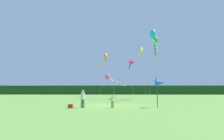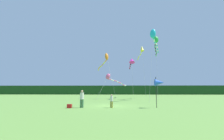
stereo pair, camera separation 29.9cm
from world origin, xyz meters
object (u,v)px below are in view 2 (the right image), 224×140
Objects in this scene: person_child at (112,100)px; cooler_box at (70,106)px; banner_flag_pole at (159,83)px; kite_rainbow at (110,78)px; kite_green at (156,42)px; kite_orange at (105,59)px; kite_magenta at (132,61)px; person_adult at (82,98)px; kite_yellow at (142,50)px; kite_cyan at (154,36)px.

person_child is 3.08× the size of cooler_box.
kite_rainbow is (-5.52, 15.88, 1.72)m from banner_flag_pole.
kite_green reaches higher than kite_rainbow.
kite_green reaches higher than kite_orange.
kite_magenta reaches higher than kite_rainbow.
kite_magenta is (-1.34, 14.27, 4.83)m from banner_flag_pole.
banner_flag_pole reaches higher than person_adult.
kite_rainbow reaches higher than person_adult.
kite_cyan is at bearing -87.41° from kite_yellow.
kite_cyan is at bearing 55.17° from person_child.
cooler_box is at bearing -167.29° from person_adult.
kite_green is at bearing -13.05° from kite_rainbow.
person_adult is 2.95m from person_child.
kite_yellow is at bearing 62.52° from cooler_box.
kite_rainbow is (-4.18, 1.61, -3.11)m from kite_magenta.
kite_rainbow is at bearing 92.72° from person_child.
person_child is 15.34m from kite_cyan.
kite_rainbow is at bearing 82.19° from person_adult.
person_child is at bearing -83.94° from kite_orange.
banner_flag_pole is 15.12m from kite_magenta.
kite_green is 5.98m from kite_magenta.
person_adult is 1.40m from cooler_box.
cooler_box is 0.14× the size of banner_flag_pole.
kite_green is 1.01× the size of kite_yellow.
person_adult is at bearing -115.12° from kite_yellow.
kite_orange is (-10.16, 5.38, -2.24)m from kite_green.
kite_cyan is at bearing 78.72° from banner_flag_pole.
kite_orange reaches higher than kite_magenta.
banner_flag_pole is 21.27m from kite_yellow.
kite_green is (11.06, 13.90, 9.99)m from person_adult.
kite_rainbow is (1.28, -3.33, -4.55)m from kite_orange.
kite_cyan is 11.68m from kite_rainbow.
person_adult is 16.43m from kite_rainbow.
cooler_box is at bearing -95.96° from kite_orange.
person_adult is 16.76m from kite_cyan.
kite_cyan is at bearing -47.68° from kite_orange.
kite_rainbow is at bearing 158.94° from kite_magenta.
cooler_box is 0.05× the size of kite_magenta.
banner_flag_pole is at bearing -103.64° from kite_green.
cooler_box is at bearing -177.81° from banner_flag_pole.
person_child is 0.12× the size of kite_orange.
person_child is 5.06m from banner_flag_pole.
kite_green is (12.20, 14.16, 10.77)m from cooler_box.
kite_cyan is (10.76, 9.97, 10.47)m from cooler_box.
cooler_box is 18.02m from kite_cyan.
person_adult is at bearing 12.71° from cooler_box.
kite_magenta is at bearing 62.81° from cooler_box.
kite_orange is 1.37× the size of kite_magenta.
kite_rainbow is at bearing -68.90° from kite_orange.
kite_green is at bearing -71.67° from kite_yellow.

